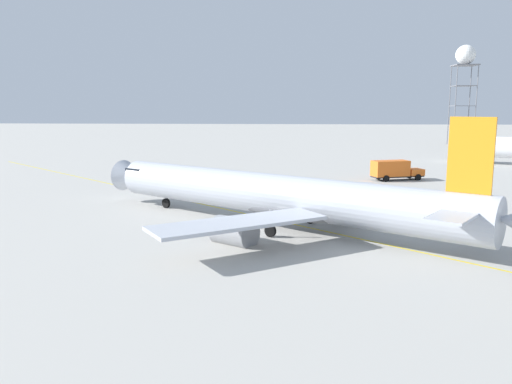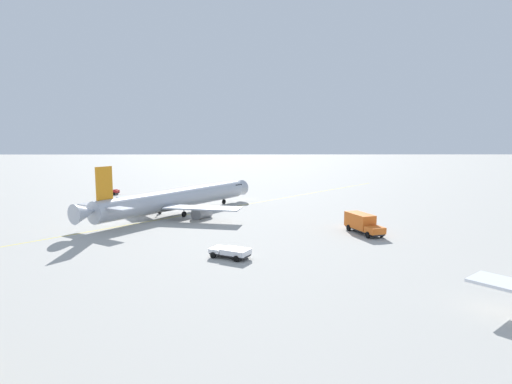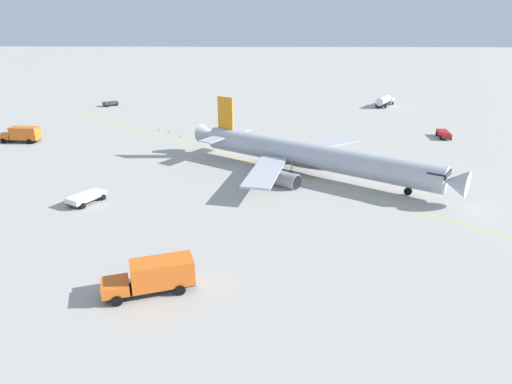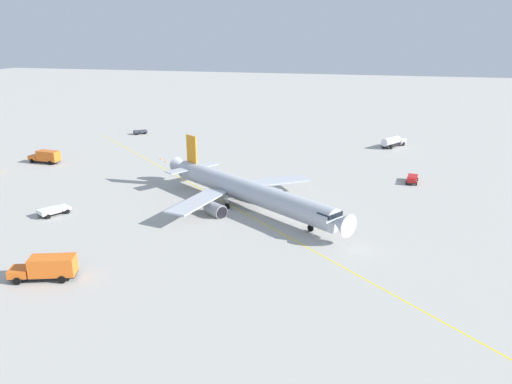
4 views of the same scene
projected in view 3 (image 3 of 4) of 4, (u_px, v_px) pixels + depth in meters
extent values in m
plane|color=#ADAAA3|center=(302.00, 171.00, 73.55)|extent=(600.00, 600.00, 0.00)
cylinder|color=#B2B7C1|center=(314.00, 156.00, 70.74)|extent=(35.35, 25.18, 3.89)
cone|color=#B2B7C1|center=(456.00, 183.00, 59.53)|extent=(4.54, 4.73, 3.69)
cone|color=#B2B7C1|center=(209.00, 135.00, 82.01)|extent=(5.16, 4.96, 3.30)
cube|color=black|center=(439.00, 173.00, 60.38)|extent=(3.82, 4.08, 0.70)
ellipsoid|color=slate|center=(302.00, 160.00, 72.19)|extent=(13.88, 10.82, 2.14)
cube|color=orange|center=(225.00, 113.00, 78.32)|extent=(2.80, 1.96, 5.55)
cube|color=#B2B7C1|center=(237.00, 131.00, 82.27)|extent=(4.94, 5.62, 0.20)
cube|color=#B2B7C1|center=(214.00, 139.00, 77.26)|extent=(4.94, 5.62, 0.20)
cube|color=#B2B7C1|center=(322.00, 144.00, 79.49)|extent=(13.96, 11.40, 0.28)
cube|color=#B2B7C1|center=(266.00, 172.00, 65.76)|extent=(6.85, 14.65, 0.28)
cylinder|color=gray|center=(328.00, 158.00, 77.22)|extent=(4.39, 4.07, 2.48)
cylinder|color=black|center=(338.00, 159.00, 76.23)|extent=(1.29, 1.84, 2.11)
cylinder|color=gray|center=(286.00, 180.00, 66.71)|extent=(4.39, 4.07, 2.48)
cylinder|color=black|center=(297.00, 183.00, 65.72)|extent=(1.29, 1.84, 2.11)
cylinder|color=#9EA0A5|center=(409.00, 185.00, 63.31)|extent=(0.20, 0.20, 1.91)
cylinder|color=black|center=(408.00, 191.00, 63.66)|extent=(1.08, 0.86, 1.10)
cylinder|color=#9EA0A5|center=(312.00, 158.00, 74.95)|extent=(0.20, 0.20, 1.91)
cylinder|color=black|center=(312.00, 164.00, 75.31)|extent=(1.08, 0.86, 1.10)
cylinder|color=#9EA0A5|center=(292.00, 169.00, 69.85)|extent=(0.20, 0.20, 1.91)
cylinder|color=black|center=(291.00, 175.00, 70.20)|extent=(1.08, 0.86, 1.10)
cube|color=#232326|center=(444.00, 135.00, 93.34)|extent=(2.20, 5.25, 0.20)
cube|color=red|center=(446.00, 135.00, 91.54)|extent=(2.12, 1.73, 0.65)
cube|color=black|center=(447.00, 136.00, 90.89)|extent=(1.65, 0.25, 0.36)
cube|color=red|center=(443.00, 132.00, 93.98)|extent=(2.31, 3.56, 0.70)
cube|color=red|center=(446.00, 133.00, 91.38)|extent=(1.43, 0.74, 0.16)
cylinder|color=black|center=(451.00, 138.00, 91.61)|extent=(0.36, 0.79, 0.76)
cylinder|color=black|center=(441.00, 138.00, 91.85)|extent=(0.36, 0.79, 0.76)
cylinder|color=black|center=(446.00, 134.00, 94.77)|extent=(0.36, 0.79, 0.76)
cylinder|color=black|center=(437.00, 134.00, 95.01)|extent=(0.36, 0.79, 0.76)
cube|color=#232326|center=(385.00, 104.00, 125.44)|extent=(6.70, 8.96, 0.20)
cube|color=silver|center=(389.00, 100.00, 127.85)|extent=(3.43, 3.38, 1.10)
cube|color=black|center=(390.00, 98.00, 128.64)|extent=(1.86, 1.20, 0.62)
cylinder|color=silver|center=(384.00, 100.00, 124.00)|extent=(5.29, 6.73, 2.12)
cylinder|color=black|center=(384.00, 102.00, 128.63)|extent=(0.82, 1.08, 1.10)
cylinder|color=black|center=(393.00, 103.00, 127.33)|extent=(0.82, 1.08, 1.10)
cylinder|color=black|center=(377.00, 105.00, 123.83)|extent=(0.82, 1.08, 1.10)
cylinder|color=black|center=(386.00, 106.00, 122.53)|extent=(0.82, 1.08, 1.10)
cube|color=#232326|center=(111.00, 104.00, 125.73)|extent=(3.88, 4.00, 0.20)
cube|color=#2D333D|center=(106.00, 103.00, 124.64)|extent=(2.20, 2.16, 0.70)
cube|color=black|center=(104.00, 103.00, 124.28)|extent=(1.22, 1.14, 0.39)
cube|color=#2D333D|center=(113.00, 103.00, 126.05)|extent=(3.14, 3.17, 0.60)
cylinder|color=black|center=(108.00, 106.00, 124.23)|extent=(0.64, 0.66, 0.64)
cylinder|color=black|center=(104.00, 105.00, 125.46)|extent=(0.64, 0.66, 0.64)
cylinder|color=black|center=(117.00, 105.00, 125.99)|extent=(0.64, 0.66, 0.64)
cylinder|color=black|center=(113.00, 104.00, 127.23)|extent=(0.64, 0.66, 0.64)
cube|color=#232326|center=(87.00, 199.00, 61.08)|extent=(4.21, 5.49, 0.20)
cube|color=white|center=(97.00, 192.00, 62.40)|extent=(2.80, 2.48, 0.55)
cube|color=black|center=(100.00, 190.00, 62.91)|extent=(1.78, 1.01, 0.31)
cube|color=white|center=(81.00, 198.00, 60.21)|extent=(3.69, 4.12, 0.70)
cylinder|color=black|center=(91.00, 194.00, 63.12)|extent=(0.63, 0.84, 0.80)
cylinder|color=black|center=(103.00, 197.00, 62.03)|extent=(0.63, 0.84, 0.80)
cylinder|color=black|center=(71.00, 202.00, 60.33)|extent=(0.63, 0.84, 0.80)
cylinder|color=black|center=(83.00, 206.00, 59.24)|extent=(0.63, 0.84, 0.80)
cube|color=#232326|center=(149.00, 287.00, 41.30)|extent=(8.47, 4.69, 0.20)
cube|color=orange|center=(115.00, 287.00, 40.26)|extent=(3.09, 3.15, 1.00)
cube|color=black|center=(102.00, 287.00, 39.89)|extent=(0.76, 2.02, 0.56)
cube|color=orange|center=(162.00, 272.00, 41.19)|extent=(6.13, 4.20, 2.40)
cylinder|color=black|center=(117.00, 301.00, 39.41)|extent=(1.04, 0.59, 1.00)
cylinder|color=black|center=(116.00, 286.00, 41.64)|extent=(1.04, 0.59, 1.00)
cylinder|color=black|center=(180.00, 290.00, 40.97)|extent=(1.04, 0.59, 1.00)
cylinder|color=black|center=(176.00, 276.00, 43.19)|extent=(1.04, 0.59, 1.00)
cube|color=#232326|center=(20.00, 139.00, 89.96)|extent=(8.26, 2.70, 0.20)
cube|color=orange|center=(6.00, 136.00, 90.03)|extent=(2.60, 2.55, 1.00)
cube|color=black|center=(1.00, 135.00, 90.09)|extent=(0.25, 1.97, 0.56)
cube|color=orange|center=(25.00, 133.00, 89.35)|extent=(5.70, 2.82, 2.40)
cylinder|color=black|center=(3.00, 141.00, 89.20)|extent=(1.02, 0.37, 1.00)
cylinder|color=black|center=(11.00, 138.00, 91.37)|extent=(1.02, 0.37, 1.00)
cylinder|color=black|center=(29.00, 142.00, 88.64)|extent=(1.02, 0.37, 1.00)
cylinder|color=black|center=(36.00, 139.00, 90.81)|extent=(1.02, 0.37, 1.00)
cube|color=yellow|center=(304.00, 178.00, 70.52)|extent=(119.50, 107.35, 0.01)
cone|color=orange|center=(181.00, 135.00, 94.39)|extent=(0.36, 0.36, 0.55)
cylinder|color=white|center=(181.00, 135.00, 94.38)|extent=(0.22, 0.22, 0.06)
cone|color=orange|center=(169.00, 132.00, 97.17)|extent=(0.36, 0.36, 0.55)
cylinder|color=white|center=(169.00, 131.00, 97.16)|extent=(0.22, 0.22, 0.06)
cone|color=orange|center=(160.00, 129.00, 99.43)|extent=(0.36, 0.36, 0.55)
cylinder|color=white|center=(160.00, 129.00, 99.41)|extent=(0.22, 0.22, 0.06)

